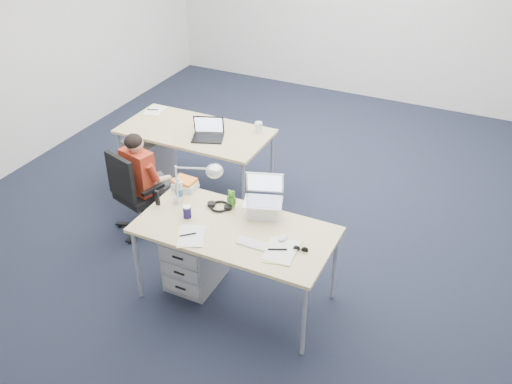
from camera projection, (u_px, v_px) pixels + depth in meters
floor at (261, 210)px, 6.08m from camera, size 7.00×7.00×0.00m
room at (261, 54)px, 5.16m from camera, size 6.02×7.02×2.80m
desk_near at (235, 233)px, 4.59m from camera, size 1.60×0.80×0.73m
desk_far at (195, 134)px, 6.08m from camera, size 1.60×0.80×0.73m
office_chair at (140, 209)px, 5.64m from camera, size 0.72×0.72×0.91m
seated_person at (148, 178)px, 5.60m from camera, size 0.40×0.61×1.06m
drawer_pedestal_near at (195, 256)px, 4.99m from camera, size 0.40×0.50×0.55m
drawer_pedestal_far at (149, 158)px, 6.48m from camera, size 0.40×0.50×0.55m
silver_laptop at (263, 198)px, 4.64m from camera, size 0.38×0.34×0.33m
wireless_keyboard at (253, 243)px, 4.39m from camera, size 0.24×0.10×0.01m
computer_mouse at (283, 238)px, 4.43m from camera, size 0.09×0.11×0.04m
headphones at (220, 206)px, 4.81m from camera, size 0.24×0.20×0.04m
can_koozie at (187, 212)px, 4.67m from camera, size 0.08×0.08×0.11m
water_bottle at (179, 189)px, 4.86m from camera, size 0.09×0.09×0.22m
bear_figurine at (232, 198)px, 4.79m from camera, size 0.10×0.09×0.16m
book_stack at (185, 184)px, 5.05m from camera, size 0.25×0.22×0.09m
cordless_phone at (157, 198)px, 4.82m from camera, size 0.04×0.03×0.14m
papers_left at (190, 236)px, 4.47m from camera, size 0.30×0.34×0.01m
papers_right at (280, 251)px, 4.31m from camera, size 0.26×0.34×0.01m
sunglasses at (301, 249)px, 4.32m from camera, size 0.13×0.08×0.03m
desk_lamp at (191, 182)px, 4.71m from camera, size 0.44×0.25×0.48m
dark_laptop at (207, 129)px, 5.83m from camera, size 0.40×0.40×0.23m
far_cup at (259, 127)px, 5.99m from camera, size 0.09×0.09×0.11m
far_papers at (154, 111)px, 6.47m from camera, size 0.21×0.28×0.01m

